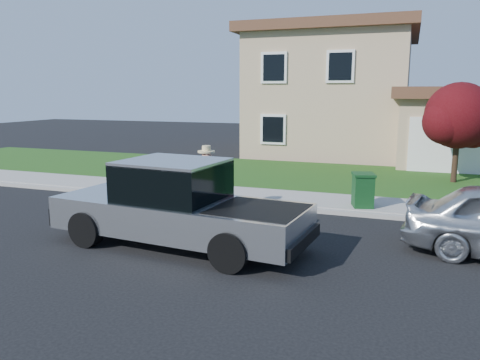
{
  "coord_description": "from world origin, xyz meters",
  "views": [
    {
      "loc": [
        4.2,
        -10.11,
        3.39
      ],
      "look_at": [
        0.21,
        0.92,
        1.2
      ],
      "focal_mm": 35.0,
      "sensor_mm": 36.0,
      "label": 1
    }
  ],
  "objects_px": {
    "pickup_truck": "(178,207)",
    "woman": "(207,182)",
    "ornamental_tree": "(460,119)",
    "trash_bin": "(363,190)"
  },
  "relations": [
    {
      "from": "pickup_truck",
      "to": "trash_bin",
      "type": "height_order",
      "value": "pickup_truck"
    },
    {
      "from": "pickup_truck",
      "to": "woman",
      "type": "bearing_deg",
      "value": 105.92
    },
    {
      "from": "ornamental_tree",
      "to": "trash_bin",
      "type": "bearing_deg",
      "value": -118.16
    },
    {
      "from": "woman",
      "to": "ornamental_tree",
      "type": "distance_m",
      "value": 10.12
    },
    {
      "from": "pickup_truck",
      "to": "woman",
      "type": "distance_m",
      "value": 2.77
    },
    {
      "from": "pickup_truck",
      "to": "trash_bin",
      "type": "bearing_deg",
      "value": 57.21
    },
    {
      "from": "ornamental_tree",
      "to": "trash_bin",
      "type": "height_order",
      "value": "ornamental_tree"
    },
    {
      "from": "woman",
      "to": "pickup_truck",
      "type": "bearing_deg",
      "value": 88.66
    },
    {
      "from": "pickup_truck",
      "to": "ornamental_tree",
      "type": "bearing_deg",
      "value": 62.32
    },
    {
      "from": "pickup_truck",
      "to": "woman",
      "type": "height_order",
      "value": "woman"
    }
  ]
}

